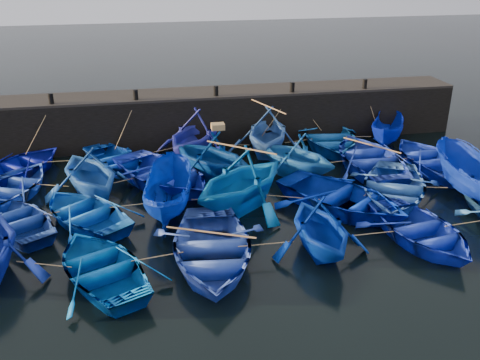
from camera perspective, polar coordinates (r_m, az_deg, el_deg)
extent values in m
plane|color=black|center=(19.60, 1.78, -5.57)|extent=(120.00, 120.00, 0.00)
cube|color=black|center=(28.67, -2.79, 6.77)|extent=(26.00, 2.50, 2.50)
cube|color=black|center=(28.32, -2.84, 9.31)|extent=(26.00, 2.50, 0.12)
cylinder|color=black|center=(27.43, -19.52, 8.17)|extent=(0.24, 0.24, 0.50)
cylinder|color=black|center=(27.11, -11.07, 8.92)|extent=(0.24, 0.24, 0.50)
cylinder|color=black|center=(27.38, -2.58, 9.48)|extent=(0.24, 0.24, 0.50)
cylinder|color=black|center=(28.22, 5.60, 9.82)|extent=(0.24, 0.24, 0.50)
cylinder|color=black|center=(29.58, 13.17, 9.96)|extent=(0.24, 0.24, 0.50)
imported|color=#030A7F|center=(26.16, -22.27, 1.47)|extent=(5.34, 5.60, 0.95)
imported|color=#032F94|center=(25.54, -13.23, 2.13)|extent=(4.89, 5.44, 0.93)
imported|color=navy|center=(26.26, -4.86, 4.99)|extent=(5.76, 5.96, 2.40)
imported|color=#2B57A4|center=(26.45, 2.97, 5.23)|extent=(5.20, 5.62, 2.44)
imported|color=navy|center=(27.87, 9.48, 4.49)|extent=(4.67, 5.99, 1.14)
imported|color=#03169F|center=(28.82, 15.48, 5.05)|extent=(3.45, 4.26, 1.57)
imported|color=blue|center=(23.90, -23.28, -0.67)|extent=(5.10, 5.82, 1.00)
imported|color=#1A50A3|center=(22.64, -15.74, 0.89)|extent=(5.14, 5.46, 2.29)
imported|color=#172EC6|center=(23.22, -8.21, 0.66)|extent=(6.52, 7.00, 1.18)
imported|color=navy|center=(23.42, -3.05, 2.64)|extent=(5.81, 5.91, 2.36)
imported|color=#14569D|center=(23.88, 6.03, 2.69)|extent=(5.26, 5.38, 2.15)
imported|color=#152DA1|center=(25.45, 13.71, 2.31)|extent=(4.29, 5.86, 1.19)
imported|color=#1630C8|center=(26.38, 19.73, 2.17)|extent=(4.11, 5.39, 1.05)
imported|color=navy|center=(21.15, -22.58, -3.88)|extent=(4.76, 5.18, 0.88)
imported|color=blue|center=(20.83, -16.19, -3.25)|extent=(5.30, 5.58, 0.94)
imported|color=#001E89|center=(20.62, -7.73, -1.43)|extent=(2.52, 4.87, 1.80)
imported|color=#0358B1|center=(20.69, 0.11, 0.06)|extent=(6.44, 6.35, 2.57)
imported|color=#001EA5|center=(21.26, 10.84, -1.82)|extent=(6.44, 6.77, 1.14)
imported|color=blue|center=(22.55, 16.01, -0.87)|extent=(5.91, 6.53, 1.11)
imported|color=#07249D|center=(23.67, 23.27, 0.30)|extent=(2.22, 5.06, 1.91)
imported|color=#004AA6|center=(17.30, -14.52, -8.88)|extent=(4.93, 5.59, 0.96)
imported|color=#2B48B7|center=(17.49, -3.11, -7.33)|extent=(4.49, 5.91, 1.15)
imported|color=#002594|center=(18.03, 8.55, -4.96)|extent=(3.48, 3.99, 2.03)
imported|color=#162FD2|center=(19.75, 18.77, -5.09)|extent=(4.18, 5.25, 0.98)
cube|color=#9B7743|center=(23.02, -2.38, 5.73)|extent=(0.56, 0.45, 0.26)
cylinder|color=tan|center=(25.74, -17.82, 1.97)|extent=(2.33, 0.12, 0.04)
cylinder|color=tan|center=(25.92, -8.95, 3.00)|extent=(2.08, 0.96, 0.04)
cylinder|color=tan|center=(26.51, -0.92, 3.77)|extent=(1.78, 0.45, 0.04)
cylinder|color=tan|center=(27.23, 6.28, 4.18)|extent=(1.53, 0.32, 0.04)
cylinder|color=tan|center=(28.35, 12.51, 4.54)|extent=(1.31, 0.24, 0.04)
cylinder|color=tan|center=(23.32, -19.52, -0.53)|extent=(1.48, 0.56, 0.04)
cylinder|color=tan|center=(23.00, -11.86, 0.04)|extent=(1.19, 0.53, 0.04)
cylinder|color=tan|center=(23.42, -5.59, 0.89)|extent=(0.38, 0.30, 0.04)
cylinder|color=tan|center=(23.79, 1.52, 1.38)|extent=(1.96, 0.41, 0.04)
cylinder|color=tan|center=(24.71, 9.95, 1.89)|extent=(1.82, 0.22, 0.04)
cylinder|color=tan|center=(25.88, 16.77, 2.22)|extent=(1.05, 0.49, 0.04)
cylinder|color=tan|center=(20.91, -19.45, -3.34)|extent=(0.57, 0.14, 0.04)
cylinder|color=tan|center=(20.73, -11.95, -2.68)|extent=(1.30, 0.14, 0.04)
cylinder|color=tan|center=(20.83, -3.76, -2.04)|extent=(1.05, 0.13, 0.04)
cylinder|color=tan|center=(21.04, 5.51, -1.84)|extent=(2.08, 0.89, 0.04)
cylinder|color=tan|center=(21.89, 13.50, -1.37)|extent=(0.57, 0.46, 0.04)
cylinder|color=tan|center=(23.14, 19.66, -0.73)|extent=(1.33, 0.38, 0.04)
cylinder|color=tan|center=(17.79, -20.20, -8.44)|extent=(1.73, 0.70, 0.04)
cylinder|color=tan|center=(17.30, -8.78, -8.08)|extent=(1.66, 0.27, 0.04)
cylinder|color=tan|center=(17.78, 2.80, -6.84)|extent=(1.87, 0.06, 0.04)
cylinder|color=tan|center=(18.91, 13.83, -5.58)|extent=(1.93, 0.04, 0.04)
cylinder|color=tan|center=(20.82, 23.52, -4.14)|extent=(2.22, 0.23, 0.04)
cylinder|color=tan|center=(27.28, -20.68, 5.10)|extent=(1.36, 1.11, 2.09)
cylinder|color=tan|center=(26.82, -12.10, 5.82)|extent=(1.23, 1.19, 2.09)
cylinder|color=tan|center=(27.44, -3.83, 6.70)|extent=(1.35, 0.25, 2.09)
cylinder|color=tan|center=(27.95, 4.00, 7.01)|extent=(1.78, 0.67, 2.09)
cylinder|color=tan|center=(28.54, 7.18, 7.23)|extent=(1.62, 0.38, 2.09)
cylinder|color=tan|center=(29.71, 13.84, 7.39)|extent=(0.74, 0.59, 2.08)
cylinder|color=#99724C|center=(26.08, 3.03, 7.83)|extent=(1.08, 2.84, 0.06)
cylinder|color=#99724C|center=(25.24, 13.84, 3.63)|extent=(1.77, 2.49, 0.06)
cylinder|color=#99724C|center=(20.20, 0.11, 3.48)|extent=(2.34, 1.97, 0.06)
cylinder|color=#99724C|center=(17.18, -3.16, -5.60)|extent=(2.74, 1.32, 0.06)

